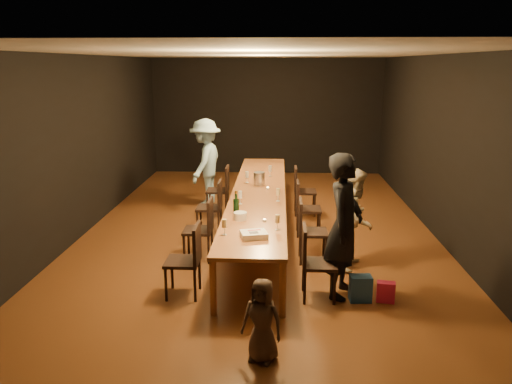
{
  "coord_description": "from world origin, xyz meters",
  "views": [
    {
      "loc": [
        0.34,
        -8.16,
        2.85
      ],
      "look_at": [
        0.0,
        -1.0,
        1.0
      ],
      "focal_mm": 35.0,
      "sensor_mm": 36.0,
      "label": 1
    }
  ],
  "objects_px": {
    "child": "(262,320)",
    "chair_right_0": "(319,263)",
    "table": "(259,194)",
    "chair_right_1": "(313,231)",
    "chair_left_1": "(198,230)",
    "birthday_cake": "(254,235)",
    "chair_right_3": "(305,191)",
    "plate_stack": "(240,216)",
    "woman_tan": "(355,219)",
    "woman_birthday": "(344,226)",
    "ice_bucket": "(259,178)",
    "chair_left_2": "(209,207)",
    "champagne_bottle": "(236,203)",
    "chair_right_2": "(309,208)",
    "man_blue": "(206,162)",
    "chair_left_3": "(218,190)",
    "chair_left_0": "(182,261)"
  },
  "relations": [
    {
      "from": "birthday_cake",
      "to": "plate_stack",
      "type": "distance_m",
      "value": 0.76
    },
    {
      "from": "child",
      "to": "chair_right_0",
      "type": "bearing_deg",
      "value": 85.23
    },
    {
      "from": "chair_left_1",
      "to": "table",
      "type": "bearing_deg",
      "value": -35.31
    },
    {
      "from": "chair_right_3",
      "to": "child",
      "type": "bearing_deg",
      "value": -7.49
    },
    {
      "from": "chair_right_0",
      "to": "chair_right_1",
      "type": "height_order",
      "value": "same"
    },
    {
      "from": "chair_left_1",
      "to": "birthday_cake",
      "type": "xyz_separation_m",
      "value": [
        0.89,
        -1.1,
        0.32
      ]
    },
    {
      "from": "chair_left_3",
      "to": "woman_birthday",
      "type": "xyz_separation_m",
      "value": [
        2.0,
        -3.48,
        0.44
      ]
    },
    {
      "from": "birthday_cake",
      "to": "champagne_bottle",
      "type": "distance_m",
      "value": 1.01
    },
    {
      "from": "chair_left_3",
      "to": "champagne_bottle",
      "type": "bearing_deg",
      "value": -167.05
    },
    {
      "from": "chair_right_2",
      "to": "chair_left_3",
      "type": "bearing_deg",
      "value": -125.22
    },
    {
      "from": "woman_birthday",
      "to": "ice_bucket",
      "type": "relative_size",
      "value": 8.18
    },
    {
      "from": "man_blue",
      "to": "ice_bucket",
      "type": "distance_m",
      "value": 1.77
    },
    {
      "from": "chair_left_2",
      "to": "ice_bucket",
      "type": "distance_m",
      "value": 1.06
    },
    {
      "from": "chair_right_1",
      "to": "champagne_bottle",
      "type": "bearing_deg",
      "value": -82.35
    },
    {
      "from": "chair_right_1",
      "to": "plate_stack",
      "type": "bearing_deg",
      "value": -70.06
    },
    {
      "from": "chair_left_3",
      "to": "champagne_bottle",
      "type": "xyz_separation_m",
      "value": [
        0.59,
        -2.55,
        0.46
      ]
    },
    {
      "from": "chair_left_0",
      "to": "child",
      "type": "relative_size",
      "value": 1.09
    },
    {
      "from": "table",
      "to": "chair_left_1",
      "type": "relative_size",
      "value": 6.45
    },
    {
      "from": "chair_left_1",
      "to": "man_blue",
      "type": "xyz_separation_m",
      "value": [
        -0.32,
        3.05,
        0.42
      ]
    },
    {
      "from": "chair_left_2",
      "to": "child",
      "type": "xyz_separation_m",
      "value": [
        1.05,
        -3.78,
        -0.04
      ]
    },
    {
      "from": "table",
      "to": "chair_right_1",
      "type": "relative_size",
      "value": 6.45
    },
    {
      "from": "child",
      "to": "champagne_bottle",
      "type": "height_order",
      "value": "champagne_bottle"
    },
    {
      "from": "chair_left_3",
      "to": "plate_stack",
      "type": "distance_m",
      "value": 2.87
    },
    {
      "from": "chair_left_1",
      "to": "champagne_bottle",
      "type": "bearing_deg",
      "value": -104.31
    },
    {
      "from": "woman_tan",
      "to": "plate_stack",
      "type": "height_order",
      "value": "woman_tan"
    },
    {
      "from": "chair_left_2",
      "to": "chair_left_3",
      "type": "distance_m",
      "value": 1.2
    },
    {
      "from": "woman_birthday",
      "to": "ice_bucket",
      "type": "xyz_separation_m",
      "value": [
        -1.16,
        2.8,
        -0.05
      ]
    },
    {
      "from": "chair_right_0",
      "to": "man_blue",
      "type": "distance_m",
      "value": 4.73
    },
    {
      "from": "chair_left_3",
      "to": "plate_stack",
      "type": "xyz_separation_m",
      "value": [
        0.66,
        -2.78,
        0.34
      ]
    },
    {
      "from": "chair_right_0",
      "to": "plate_stack",
      "type": "relative_size",
      "value": 4.99
    },
    {
      "from": "chair_right_2",
      "to": "chair_left_2",
      "type": "relative_size",
      "value": 1.0
    },
    {
      "from": "man_blue",
      "to": "child",
      "type": "distance_m",
      "value": 5.81
    },
    {
      "from": "chair_right_1",
      "to": "man_blue",
      "type": "bearing_deg",
      "value": -146.49
    },
    {
      "from": "champagne_bottle",
      "to": "woman_tan",
      "type": "bearing_deg",
      "value": -0.1
    },
    {
      "from": "table",
      "to": "man_blue",
      "type": "xyz_separation_m",
      "value": [
        -1.17,
        1.85,
        0.18
      ]
    },
    {
      "from": "man_blue",
      "to": "ice_bucket",
      "type": "height_order",
      "value": "man_blue"
    },
    {
      "from": "birthday_cake",
      "to": "chair_right_1",
      "type": "bearing_deg",
      "value": 39.38
    },
    {
      "from": "chair_left_3",
      "to": "child",
      "type": "xyz_separation_m",
      "value": [
        1.05,
        -4.98,
        -0.04
      ]
    },
    {
      "from": "table",
      "to": "woman_birthday",
      "type": "height_order",
      "value": "woman_birthday"
    },
    {
      "from": "chair_right_3",
      "to": "woman_tan",
      "type": "height_order",
      "value": "woman_tan"
    },
    {
      "from": "chair_left_0",
      "to": "chair_left_1",
      "type": "distance_m",
      "value": 1.2
    },
    {
      "from": "chair_left_2",
      "to": "champagne_bottle",
      "type": "xyz_separation_m",
      "value": [
        0.59,
        -1.35,
        0.46
      ]
    },
    {
      "from": "chair_left_2",
      "to": "man_blue",
      "type": "xyz_separation_m",
      "value": [
        -0.32,
        1.85,
        0.42
      ]
    },
    {
      "from": "chair_right_3",
      "to": "chair_right_2",
      "type": "bearing_deg",
      "value": -0.0
    },
    {
      "from": "chair_left_1",
      "to": "chair_left_3",
      "type": "distance_m",
      "value": 2.4
    },
    {
      "from": "plate_stack",
      "to": "man_blue",
      "type": "bearing_deg",
      "value": 106.01
    },
    {
      "from": "table",
      "to": "chair_left_0",
      "type": "distance_m",
      "value": 2.56
    },
    {
      "from": "chair_right_3",
      "to": "child",
      "type": "xyz_separation_m",
      "value": [
        -0.65,
        -4.98,
        -0.04
      ]
    },
    {
      "from": "chair_left_1",
      "to": "chair_right_0",
      "type": "bearing_deg",
      "value": -125.22
    },
    {
      "from": "woman_tan",
      "to": "child",
      "type": "xyz_separation_m",
      "value": [
        -1.23,
        -2.42,
        -0.29
      ]
    }
  ]
}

